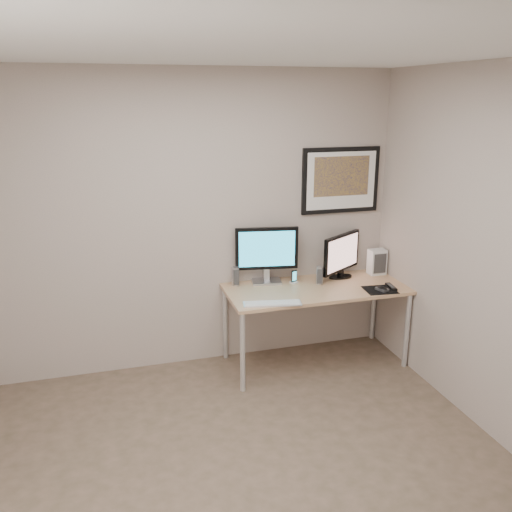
% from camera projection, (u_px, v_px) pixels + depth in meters
% --- Properties ---
extents(floor, '(3.60, 3.60, 0.00)m').
position_uv_depth(floor, '(249.00, 476.00, 3.50)').
color(floor, '#4C422F').
rests_on(floor, ground).
extents(room, '(3.60, 3.60, 3.60)m').
position_uv_depth(room, '(229.00, 214.00, 3.45)').
color(room, white).
rests_on(room, ground).
extents(desk, '(1.60, 0.70, 0.73)m').
position_uv_depth(desk, '(316.00, 294.00, 4.82)').
color(desk, tan).
rests_on(desk, floor).
extents(framed_art, '(0.75, 0.04, 0.60)m').
position_uv_depth(framed_art, '(341.00, 180.00, 4.95)').
color(framed_art, black).
rests_on(framed_art, room).
extents(monitor_large, '(0.56, 0.22, 0.51)m').
position_uv_depth(monitor_large, '(267.00, 252.00, 4.85)').
color(monitor_large, '#B5B5BA').
rests_on(monitor_large, desk).
extents(monitor_tv, '(0.47, 0.31, 0.42)m').
position_uv_depth(monitor_tv, '(341.00, 255.00, 5.00)').
color(monitor_tv, black).
rests_on(monitor_tv, desk).
extents(speaker_left, '(0.07, 0.07, 0.17)m').
position_uv_depth(speaker_left, '(235.00, 276.00, 4.84)').
color(speaker_left, '#B5B5BA').
rests_on(speaker_left, desk).
extents(speaker_right, '(0.09, 0.09, 0.16)m').
position_uv_depth(speaker_right, '(320.00, 275.00, 4.87)').
color(speaker_right, '#B5B5BA').
rests_on(speaker_right, desk).
extents(phone_dock, '(0.07, 0.07, 0.12)m').
position_uv_depth(phone_dock, '(294.00, 277.00, 4.90)').
color(phone_dock, black).
rests_on(phone_dock, desk).
extents(keyboard, '(0.49, 0.21, 0.02)m').
position_uv_depth(keyboard, '(272.00, 303.00, 4.42)').
color(keyboard, silver).
rests_on(keyboard, desk).
extents(mousepad, '(0.29, 0.26, 0.00)m').
position_uv_depth(mousepad, '(380.00, 290.00, 4.74)').
color(mousepad, black).
rests_on(mousepad, desk).
extents(mouse, '(0.09, 0.12, 0.04)m').
position_uv_depth(mouse, '(382.00, 288.00, 4.72)').
color(mouse, black).
rests_on(mouse, mousepad).
extents(remote, '(0.07, 0.18, 0.02)m').
position_uv_depth(remote, '(391.00, 286.00, 4.79)').
color(remote, black).
rests_on(remote, desk).
extents(fan_unit, '(0.16, 0.12, 0.24)m').
position_uv_depth(fan_unit, '(377.00, 262.00, 5.14)').
color(fan_unit, silver).
rests_on(fan_unit, desk).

